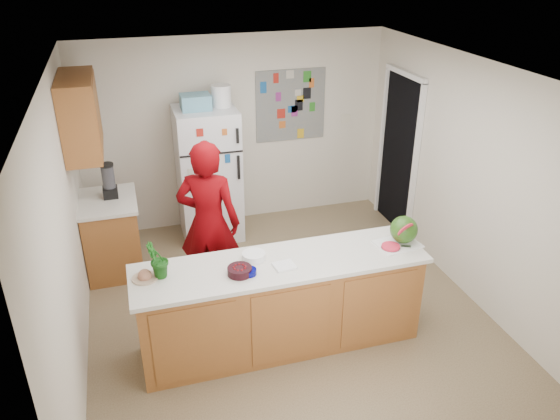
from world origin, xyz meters
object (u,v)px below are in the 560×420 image
object	(u,v)px
watermelon	(404,230)
refrigerator	(208,174)
person	(209,223)
cherry_bowl	(240,271)

from	to	relation	value
watermelon	refrigerator	bearing A→B (deg)	121.55
refrigerator	watermelon	world-z (taller)	refrigerator
refrigerator	person	size ratio (longest dim) A/B	0.95
refrigerator	person	bearing A→B (deg)	-99.55
refrigerator	watermelon	bearing A→B (deg)	-58.45
refrigerator	watermelon	xyz separation A→B (m)	(1.46, -2.38, 0.21)
cherry_bowl	watermelon	bearing A→B (deg)	3.37
person	cherry_bowl	bearing A→B (deg)	118.02
person	watermelon	size ratio (longest dim) A/B	6.86
refrigerator	cherry_bowl	bearing A→B (deg)	-93.49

